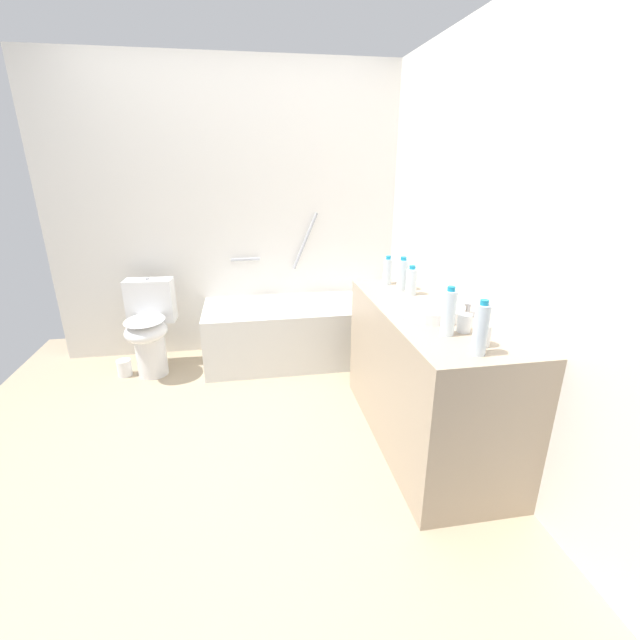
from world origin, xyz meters
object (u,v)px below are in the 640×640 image
Objects in this scene: bathtub at (302,330)px; soap_dish at (410,300)px; toilet_paper_roll at (124,368)px; drinking_glass_0 at (464,323)px; toilet at (149,327)px; water_bottle_3 at (481,329)px; sink_basin at (432,310)px; water_bottle_0 at (411,281)px; water_bottle_4 at (388,271)px; drinking_glass_1 at (482,335)px; sink_faucet at (466,308)px; water_bottle_1 at (403,275)px; water_bottle_2 at (449,312)px.

soap_dish is (0.51, -1.10, 0.58)m from bathtub.
drinking_glass_0 is at bearing -36.61° from toilet_paper_roll.
toilet is 3.05× the size of water_bottle_3.
soap_dish is at bearing 96.04° from sink_basin.
water_bottle_4 is at bearing 104.02° from water_bottle_0.
drinking_glass_1 is 1.13× the size of soap_dish.
water_bottle_3 is (-0.04, -0.90, 0.03)m from water_bottle_0.
toilet_paper_roll is at bearing -78.76° from toilet.
water_bottle_0 is (-0.17, 0.40, 0.06)m from sink_faucet.
sink_faucet is 0.56m from water_bottle_3.
drinking_glass_0 is 0.99× the size of soap_dish.
water_bottle_1 is 2.43× the size of drinking_glass_0.
water_bottle_2 is at bearing 50.69° from toilet.
water_bottle_4 is at bearing 93.11° from sink_basin.
water_bottle_1 is (1.78, -0.80, 0.55)m from toilet.
water_bottle_4 reaches higher than sink_basin.
drinking_glass_0 is at bearing -80.37° from soap_dish.
drinking_glass_1 reaches higher than toilet.
sink_faucet is 1.14× the size of toilet_paper_roll.
water_bottle_4 is 1.44× the size of toilet_paper_roll.
drinking_glass_1 is at bearing -87.48° from water_bottle_1.
water_bottle_4 reaches higher than drinking_glass_0.
soap_dish is 0.68× the size of toilet_paper_roll.
toilet is at bearing 153.11° from water_bottle_0.
drinking_glass_1 is (0.05, -0.42, 0.02)m from sink_basin.
sink_basin is 1.39× the size of water_bottle_3.
water_bottle_2 is 0.97× the size of water_bottle_3.
toilet_paper_roll is at bearing 152.47° from soap_dish.
water_bottle_2 is at bearing -73.17° from bathtub.
sink_basin is at bearing 180.00° from sink_faucet.
water_bottle_2 is at bearing -98.64° from sink_basin.
water_bottle_0 is 1.39× the size of toilet_paper_roll.
water_bottle_4 is 1.09m from drinking_glass_1.
sink_faucet is at bearing -61.59° from bathtub.
toilet is 8.37× the size of soap_dish.
sink_faucet is 0.62× the size of water_bottle_3.
water_bottle_4 is at bearing 89.67° from water_bottle_2.
water_bottle_3 is at bearing -88.64° from soap_dish.
toilet is at bearing 136.50° from drinking_glass_1.
water_bottle_2 is 0.93m from water_bottle_4.
water_bottle_1 is at bearing 88.51° from sink_basin.
drinking_glass_1 is at bearing 54.69° from water_bottle_3.
drinking_glass_0 is (0.09, -0.91, -0.04)m from water_bottle_4.
water_bottle_1 is (0.01, 0.51, 0.07)m from sink_basin.
water_bottle_1 is at bearing 88.78° from water_bottle_3.
water_bottle_2 reaches higher than water_bottle_1.
sink_faucet is at bearing 48.42° from water_bottle_2.
bathtub reaches higher than sink_basin.
toilet is 4.06× the size of water_bottle_0.
water_bottle_3 is at bearing -104.31° from drinking_glass_0.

